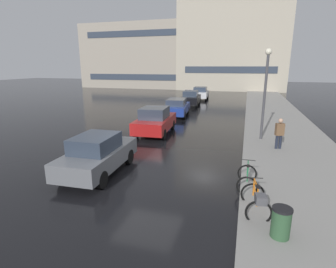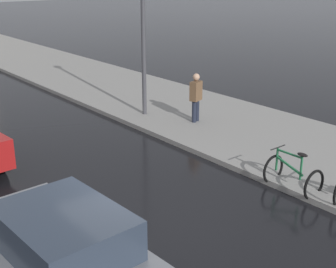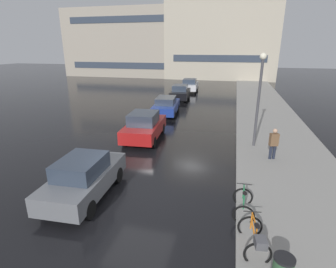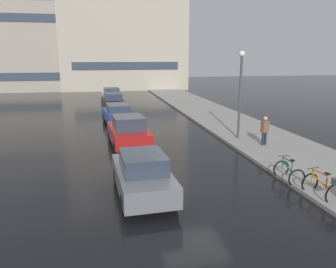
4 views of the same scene
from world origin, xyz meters
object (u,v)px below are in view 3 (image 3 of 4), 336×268
at_px(car_red, 144,126).
at_px(car_black, 180,93).
at_px(bicycle_nearest, 255,239).
at_px(car_white, 190,85).
at_px(bicycle_second, 243,205).
at_px(car_grey, 84,177).
at_px(car_blue, 166,106).
at_px(streetlamp, 259,91).
at_px(pedestrian, 274,143).

bearing_deg(car_red, car_black, 91.55).
relative_size(bicycle_nearest, car_white, 0.35).
height_order(bicycle_nearest, bicycle_second, bicycle_nearest).
distance_m(bicycle_nearest, car_red, 10.15).
relative_size(car_grey, car_blue, 0.91).
bearing_deg(car_black, car_red, -88.45).
bearing_deg(car_grey, car_red, 89.37).
bearing_deg(bicycle_nearest, car_white, 103.19).
distance_m(bicycle_nearest, car_grey, 6.22).
xyz_separation_m(car_red, car_black, (-0.34, 12.66, -0.02)).
bearing_deg(streetlamp, bicycle_second, -96.31).
relative_size(car_red, streetlamp, 0.86).
relative_size(bicycle_nearest, pedestrian, 0.86).
distance_m(car_black, streetlamp, 14.43).
bearing_deg(car_black, bicycle_second, -72.49).
distance_m(car_grey, car_red, 6.68).
bearing_deg(car_white, car_red, -89.09).
xyz_separation_m(bicycle_second, car_blue, (-5.92, 12.73, 0.38)).
distance_m(car_blue, car_black, 6.37).
xyz_separation_m(car_grey, pedestrian, (7.24, 5.10, 0.16)).
bearing_deg(car_red, streetlamp, 1.20).
bearing_deg(bicycle_second, bicycle_nearest, -81.69).
xyz_separation_m(car_grey, car_black, (-0.27, 19.34, 0.02)).
distance_m(car_red, pedestrian, 7.34).
distance_m(car_blue, pedestrian, 10.81).
xyz_separation_m(car_red, car_white, (-0.29, 18.38, -0.03)).
height_order(bicycle_second, car_blue, car_blue).
height_order(bicycle_nearest, pedestrian, pedestrian).
xyz_separation_m(car_grey, streetlamp, (6.48, 6.81, 2.39)).
bearing_deg(bicycle_nearest, car_red, 125.85).
bearing_deg(streetlamp, car_black, 118.31).
xyz_separation_m(bicycle_nearest, car_red, (-5.94, 8.22, 0.33)).
relative_size(car_grey, car_black, 0.97).
height_order(bicycle_nearest, streetlamp, streetlamp).
distance_m(car_grey, car_white, 25.06).
relative_size(car_blue, car_white, 1.10).
xyz_separation_m(car_red, streetlamp, (6.41, 0.13, 2.35)).
xyz_separation_m(bicycle_second, streetlamp, (0.73, 6.57, 2.79)).
xyz_separation_m(car_blue, pedestrian, (7.41, -7.87, 0.18)).
distance_m(car_red, car_white, 18.39).
height_order(car_red, pedestrian, car_red).
relative_size(bicycle_second, car_grey, 0.28).
relative_size(car_black, streetlamp, 0.83).
height_order(bicycle_second, car_black, car_black).
xyz_separation_m(car_black, car_white, (0.05, 5.72, -0.01)).
bearing_deg(pedestrian, car_black, 117.81).
bearing_deg(car_red, pedestrian, -12.37).
relative_size(bicycle_second, streetlamp, 0.23).
xyz_separation_m(car_black, pedestrian, (7.51, -14.24, 0.14)).
height_order(car_red, car_blue, car_red).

